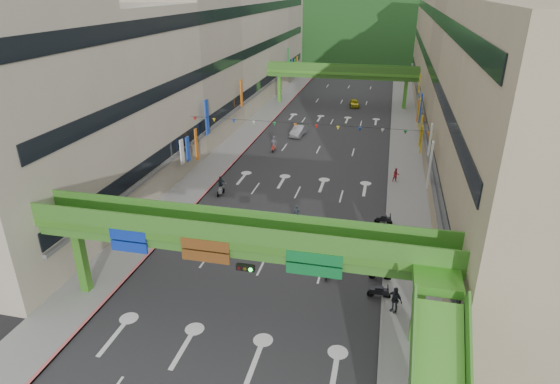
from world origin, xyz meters
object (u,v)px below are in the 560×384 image
at_px(scooter_rider_mid, 328,266).
at_px(car_yellow, 354,103).
at_px(overpass_near, 247,252).
at_px(pedestrian_red, 396,176).
at_px(car_silver, 299,131).
at_px(scooter_rider_near, 297,216).

relative_size(scooter_rider_mid, car_yellow, 0.49).
height_order(overpass_near, pedestrian_red, overpass_near).
height_order(car_silver, pedestrian_red, pedestrian_red).
distance_m(overpass_near, car_yellow, 59.57).
bearing_deg(scooter_rider_mid, car_silver, 104.41).
relative_size(scooter_rider_near, pedestrian_red, 1.23).
bearing_deg(car_yellow, car_silver, -116.92).
distance_m(overpass_near, pedestrian_red, 27.38).
bearing_deg(pedestrian_red, scooter_rider_near, -145.67).
height_order(scooter_rider_near, scooter_rider_mid, scooter_rider_near).
bearing_deg(pedestrian_red, car_yellow, 82.14).
bearing_deg(car_silver, overpass_near, -76.26).
xyz_separation_m(car_yellow, pedestrian_red, (7.26, -33.86, 0.12)).
height_order(car_yellow, pedestrian_red, pedestrian_red).
xyz_separation_m(scooter_rider_near, car_yellow, (1.27, 45.73, -0.21)).
relative_size(overpass_near, scooter_rider_mid, 15.23).
bearing_deg(scooter_rider_mid, overpass_near, -123.64).
bearing_deg(scooter_rider_near, pedestrian_red, 54.30).
distance_m(scooter_rider_mid, car_silver, 35.13).
bearing_deg(scooter_rider_near, car_silver, 100.53).
height_order(scooter_rider_near, car_silver, scooter_rider_near).
bearing_deg(car_yellow, scooter_rider_near, -100.53).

